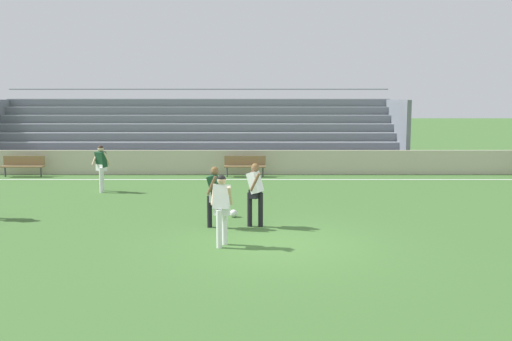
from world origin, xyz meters
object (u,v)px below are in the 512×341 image
bench_centre_sideline (245,164)px  soccer_ball (233,213)px  bleacher_stand (194,131)px  player_dark_pressing_high (101,164)px  player_dark_wide_left (214,192)px  bench_far_left (23,164)px  player_white_challenging (221,204)px  player_white_deep_cover (255,189)px

bench_centre_sideline → soccer_ball: size_ratio=8.18×
bleacher_stand → player_dark_pressing_high: bleacher_stand is taller
bleacher_stand → player_dark_wide_left: bleacher_stand is taller
bench_far_left → bench_centre_sideline: same height
player_white_challenging → soccer_ball: player_white_challenging is taller
bench_far_left → player_dark_pressing_high: size_ratio=1.06×
player_dark_wide_left → player_white_challenging: player_white_challenging is taller
player_white_challenging → player_white_deep_cover: bearing=69.1°
player_white_deep_cover → player_white_challenging: (-0.77, -2.00, -0.02)m
bleacher_stand → player_dark_wide_left: 13.68m
bench_centre_sideline → soccer_ball: (-0.17, -8.37, -0.44)m
bench_far_left → player_white_deep_cover: bearing=-43.3°
bench_far_left → bench_centre_sideline: size_ratio=1.00×
bleacher_stand → player_white_deep_cover: (3.06, -13.36, -0.72)m
bleacher_stand → player_white_challenging: 15.55m
bench_far_left → bleacher_stand: bearing=28.4°
bench_centre_sideline → player_dark_pressing_high: (-5.17, -3.98, 0.47)m
player_white_deep_cover → player_white_challenging: bearing=-110.9°
bench_far_left → player_white_deep_cover: (10.12, -9.55, 0.47)m
bench_centre_sideline → player_white_deep_cover: 9.58m
bench_far_left → player_white_challenging: bearing=-51.0°
bench_centre_sideline → player_dark_pressing_high: size_ratio=1.06×
bench_far_left → player_dark_pressing_high: (4.50, -3.98, 0.47)m
player_white_deep_cover → player_dark_wide_left: bearing=-172.3°
player_dark_wide_left → bench_centre_sideline: bearing=86.4°
bench_far_left → player_white_deep_cover: 13.93m
bleacher_stand → player_white_challenging: (2.30, -15.37, -0.75)m
bleacher_stand → player_white_challenging: bleacher_stand is taller
soccer_ball → bench_far_left: bearing=138.6°
player_white_challenging → player_dark_pressing_high: size_ratio=0.98×
player_white_deep_cover → player_dark_pressing_high: (-5.62, 5.58, -0.00)m
bench_centre_sideline → player_white_challenging: bearing=-91.5°
player_dark_wide_left → player_dark_pressing_high: size_ratio=0.96×
player_dark_pressing_high → soccer_ball: 6.71m
player_white_deep_cover → soccer_ball: player_white_deep_cover is taller
player_white_deep_cover → bench_far_left: bearing=136.7°
bench_centre_sideline → bench_far_left: bearing=180.0°
bench_far_left → player_dark_wide_left: player_dark_wide_left is taller
soccer_ball → player_white_deep_cover: bearing=-62.1°
bench_far_left → player_dark_pressing_high: 6.02m
bench_far_left → player_white_challenging: player_white_challenging is taller
bench_far_left → bench_centre_sideline: bearing=0.0°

